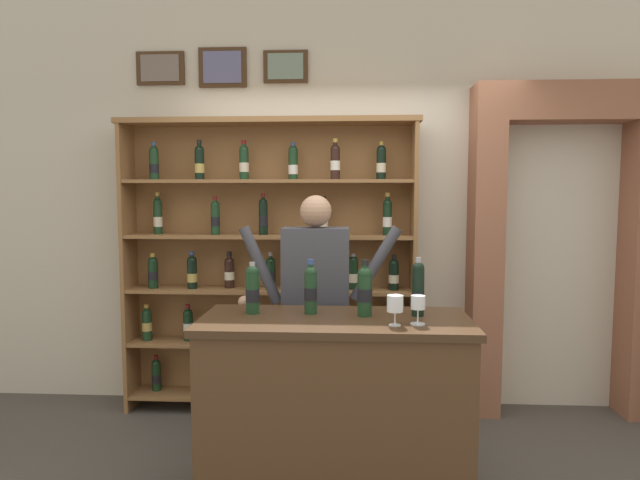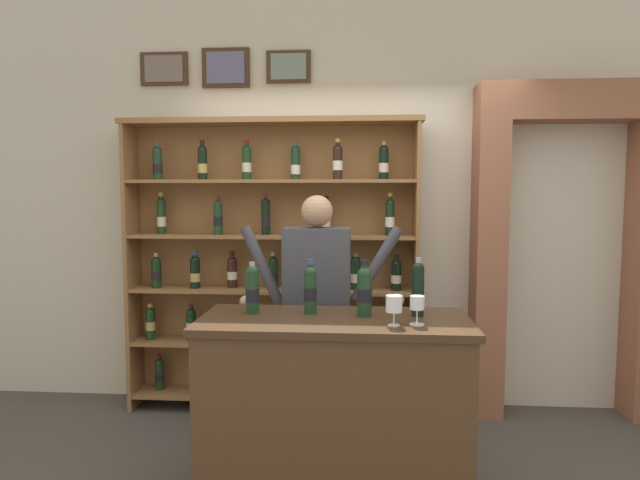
% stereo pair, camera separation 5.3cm
% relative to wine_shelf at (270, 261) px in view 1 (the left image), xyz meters
% --- Properties ---
extents(back_wall, '(12.00, 0.19, 3.59)m').
position_rel_wine_shelf_xyz_m(back_wall, '(0.59, 0.26, 0.64)').
color(back_wall, beige).
rests_on(back_wall, ground).
extents(wine_shelf, '(2.24, 0.31, 2.22)m').
position_rel_wine_shelf_xyz_m(wine_shelf, '(0.00, 0.00, 0.00)').
color(wine_shelf, olive).
rests_on(wine_shelf, ground).
extents(archway_doorway, '(1.36, 0.45, 2.47)m').
position_rel_wine_shelf_xyz_m(archway_doorway, '(2.19, 0.12, 0.20)').
color(archway_doorway, '#935B42').
rests_on(archway_doorway, ground).
extents(tasting_counter, '(1.44, 0.63, 1.01)m').
position_rel_wine_shelf_xyz_m(tasting_counter, '(0.54, -1.25, -0.65)').
color(tasting_counter, '#4C331E').
rests_on(tasting_counter, ground).
extents(shopkeeper, '(1.06, 0.22, 1.66)m').
position_rel_wine_shelf_xyz_m(shopkeeper, '(0.40, -0.66, -0.13)').
color(shopkeeper, '#2D3347').
rests_on(shopkeeper, ground).
extents(tasting_bottle_chianti, '(0.08, 0.08, 0.28)m').
position_rel_wine_shelf_xyz_m(tasting_bottle_chianti, '(0.08, -1.17, -0.01)').
color(tasting_bottle_chianti, '#19381E').
rests_on(tasting_bottle_chianti, tasting_counter).
extents(tasting_bottle_super_tuscan, '(0.07, 0.07, 0.30)m').
position_rel_wine_shelf_xyz_m(tasting_bottle_super_tuscan, '(0.40, -1.15, -0.00)').
color(tasting_bottle_super_tuscan, '#19381E').
rests_on(tasting_bottle_super_tuscan, tasting_counter).
extents(tasting_bottle_brunello, '(0.08, 0.08, 0.31)m').
position_rel_wine_shelf_xyz_m(tasting_bottle_brunello, '(0.69, -1.19, 0.00)').
color(tasting_bottle_brunello, '#19381E').
rests_on(tasting_bottle_brunello, tasting_counter).
extents(tasting_bottle_grappa, '(0.07, 0.07, 0.32)m').
position_rel_wine_shelf_xyz_m(tasting_bottle_grappa, '(0.98, -1.17, 0.00)').
color(tasting_bottle_grappa, black).
rests_on(tasting_bottle_grappa, tasting_counter).
extents(wine_glass_center, '(0.07, 0.07, 0.15)m').
position_rel_wine_shelf_xyz_m(wine_glass_center, '(0.96, -1.37, -0.04)').
color(wine_glass_center, silver).
rests_on(wine_glass_center, tasting_counter).
extents(wine_glass_left, '(0.08, 0.08, 0.15)m').
position_rel_wine_shelf_xyz_m(wine_glass_left, '(0.84, -1.40, -0.03)').
color(wine_glass_left, silver).
rests_on(wine_glass_left, tasting_counter).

